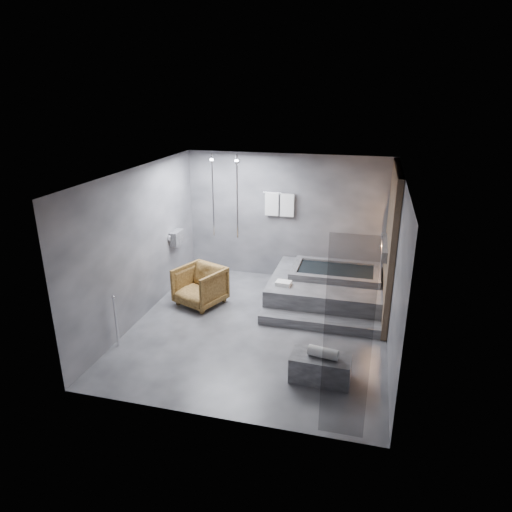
# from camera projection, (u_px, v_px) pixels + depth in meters

# --- Properties ---
(room) EXTENTS (5.00, 5.04, 2.82)m
(room) POSITION_uv_depth(u_px,v_px,m) (285.00, 234.00, 7.82)
(room) COLOR #313134
(room) RESTS_ON ground
(tub_deck) EXTENTS (2.20, 2.00, 0.50)m
(tub_deck) POSITION_uv_depth(u_px,v_px,m) (326.00, 289.00, 9.28)
(tub_deck) COLOR #37373A
(tub_deck) RESTS_ON ground
(tub_step) EXTENTS (2.20, 0.36, 0.18)m
(tub_step) POSITION_uv_depth(u_px,v_px,m) (319.00, 323.00, 8.26)
(tub_step) COLOR #37373A
(tub_step) RESTS_ON ground
(concrete_bench) EXTENTS (0.90, 0.52, 0.40)m
(concrete_bench) POSITION_uv_depth(u_px,v_px,m) (321.00, 368.00, 6.75)
(concrete_bench) COLOR #363638
(concrete_bench) RESTS_ON ground
(driftwood_chair) EXTENTS (1.09, 1.11, 0.78)m
(driftwood_chair) POSITION_uv_depth(u_px,v_px,m) (200.00, 286.00, 9.07)
(driftwood_chair) COLOR #412910
(driftwood_chair) RESTS_ON ground
(rolled_towel) EXTENTS (0.46, 0.23, 0.16)m
(rolled_towel) POSITION_uv_depth(u_px,v_px,m) (323.00, 353.00, 6.62)
(rolled_towel) COLOR silver
(rolled_towel) RESTS_ON concrete_bench
(deck_towel) EXTENTS (0.31, 0.24, 0.08)m
(deck_towel) POSITION_uv_depth(u_px,v_px,m) (284.00, 283.00, 8.82)
(deck_towel) COLOR white
(deck_towel) RESTS_ON tub_deck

